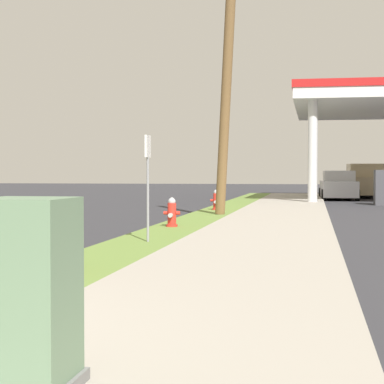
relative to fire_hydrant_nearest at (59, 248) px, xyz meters
name	(u,v)px	position (x,y,z in m)	size (l,w,h in m)	color
sidewalk_slab	(158,371)	(2.39, -4.24, -0.39)	(3.20, 80.00, 0.12)	#A8A093
fire_hydrant_nearest	(59,248)	(0.00, 0.00, 0.00)	(0.42, 0.37, 0.74)	red
fire_hydrant_second	(172,214)	(-0.04, 7.94, 0.00)	(0.42, 0.38, 0.74)	red
fire_hydrant_third	(216,201)	(-0.01, 15.76, 0.00)	(0.42, 0.37, 0.74)	red
utility_pole_midground	(227,75)	(0.75, 12.78, 4.15)	(1.21, 1.62, 8.79)	brown
utility_cabinet	(27,302)	(1.72, -5.02, 0.25)	(0.61, 0.65, 1.23)	slate
street_sign_post	(148,166)	(0.25, 4.19, 1.19)	(0.05, 0.36, 2.12)	gray
car_silver_by_near_pump	(338,186)	(4.83, 28.94, 0.28)	(2.06, 4.55, 1.57)	#BCBCC1
truck_tan_at_forecourt	(362,182)	(6.32, 32.26, 0.47)	(2.46, 5.53, 1.97)	tan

